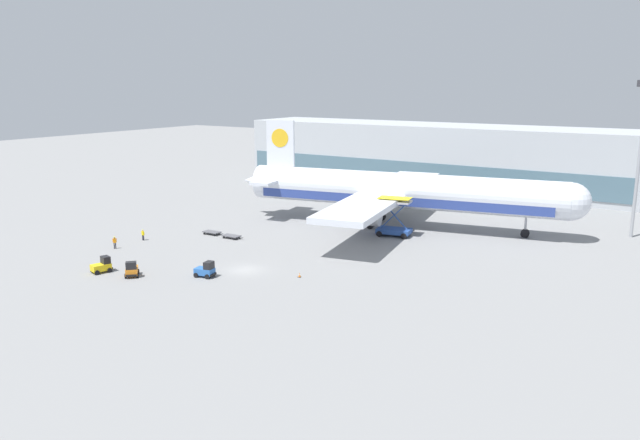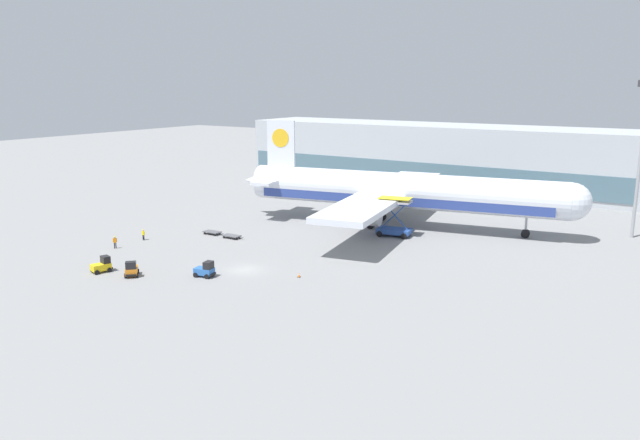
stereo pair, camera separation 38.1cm
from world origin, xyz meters
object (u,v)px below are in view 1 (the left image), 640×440
baggage_dolly_lead (212,232)px  ground_crew_near (143,234)px  scissor_lift_loader (394,222)px  traffic_cone_near (300,275)px  baggage_tug_foreground (102,266)px  baggage_tug_mid (132,270)px  ground_crew_far (115,241)px  airplane_main (396,192)px  baggage_tug_far (206,270)px  baggage_dolly_second (231,236)px

baggage_dolly_lead → ground_crew_near: bearing=-128.3°
scissor_lift_loader → ground_crew_near: (-30.69, -23.23, -1.28)m
traffic_cone_near → scissor_lift_loader: bearing=89.2°
baggage_tug_foreground → traffic_cone_near: baggage_tug_foreground is taller
baggage_tug_mid → ground_crew_far: size_ratio=1.51×
traffic_cone_near → airplane_main: bearing=94.2°
airplane_main → baggage_dolly_lead: (-21.77, -20.89, -5.45)m
scissor_lift_loader → baggage_tug_far: bearing=-118.4°
baggage_tug_mid → baggage_dolly_lead: baggage_tug_mid is taller
baggage_tug_far → traffic_cone_near: baggage_tug_far is taller
scissor_lift_loader → ground_crew_far: size_ratio=3.33×
scissor_lift_loader → baggage_tug_far: scissor_lift_loader is taller
ground_crew_far → baggage_tug_mid: bearing=-79.5°
baggage_dolly_second → airplane_main: bearing=48.5°
scissor_lift_loader → ground_crew_far: 41.84m
scissor_lift_loader → baggage_tug_mid: scissor_lift_loader is taller
baggage_tug_far → baggage_dolly_lead: bearing=119.7°
airplane_main → ground_crew_near: bearing=-144.4°
baggage_tug_mid → baggage_tug_far: (7.80, 4.81, 0.00)m
ground_crew_near → traffic_cone_near: (30.35, -2.23, -0.71)m
baggage_tug_mid → traffic_cone_near: (17.56, 10.97, -0.61)m
airplane_main → traffic_cone_near: airplane_main is taller
traffic_cone_near → ground_crew_far: bearing=-173.7°
airplane_main → baggage_dolly_second: size_ratio=15.47×
baggage_tug_mid → baggage_dolly_second: size_ratio=0.74×
scissor_lift_loader → traffic_cone_near: size_ratio=10.93×
scissor_lift_loader → ground_crew_far: scissor_lift_loader is taller
baggage_dolly_second → ground_crew_near: 13.30m
airplane_main → scissor_lift_loader: 7.55m
airplane_main → scissor_lift_loader: size_ratio=9.54×
scissor_lift_loader → baggage_dolly_lead: scissor_lift_loader is taller
baggage_dolly_lead → baggage_dolly_second: size_ratio=1.00×
airplane_main → baggage_dolly_lead: airplane_main is taller
scissor_lift_loader → baggage_dolly_second: (-20.21, -15.07, -1.87)m
baggage_tug_far → baggage_dolly_lead: size_ratio=0.72×
baggage_dolly_lead → traffic_cone_near: size_ratio=6.74×
airplane_main → baggage_tug_far: (-7.41, -37.70, -4.96)m
baggage_tug_foreground → baggage_dolly_second: 22.29m
baggage_dolly_lead → ground_crew_near: (-6.24, -8.42, 0.59)m
airplane_main → traffic_cone_near: (2.34, -31.54, -5.57)m
baggage_dolly_lead → baggage_dolly_second: bearing=-5.3°
baggage_tug_foreground → ground_crew_near: baggage_tug_foreground is taller
traffic_cone_near → baggage_dolly_lead: bearing=156.2°
ground_crew_near → ground_crew_far: size_ratio=0.92×
baggage_dolly_lead → traffic_cone_near: bearing=-25.6°
baggage_tug_mid → baggage_tug_far: size_ratio=1.03×
baggage_tug_mid → ground_crew_far: baggage_tug_mid is taller
scissor_lift_loader → baggage_tug_foreground: size_ratio=2.21×
baggage_dolly_lead → airplane_main: bearing=42.0°
scissor_lift_loader → baggage_tug_far: 33.22m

